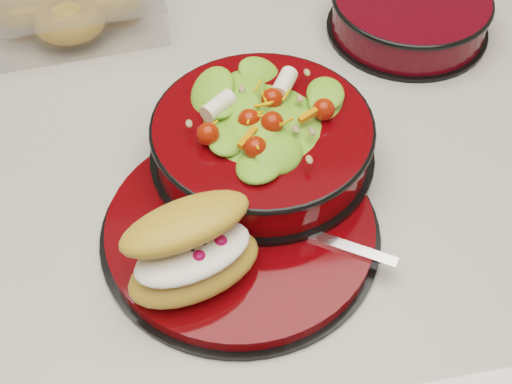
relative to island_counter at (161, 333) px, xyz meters
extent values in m
cube|color=white|center=(0.00, 0.00, -0.02)|extent=(1.16, 0.66, 0.86)
cube|color=#ACA89E|center=(0.00, 0.00, 0.43)|extent=(1.24, 0.74, 0.04)
cylinder|color=black|center=(0.11, -0.16, 0.45)|extent=(0.29, 0.29, 0.01)
cylinder|color=#5C0304|center=(0.11, -0.16, 0.46)|extent=(0.27, 0.27, 0.01)
torus|color=black|center=(0.12, -0.17, 0.46)|extent=(0.15, 0.15, 0.01)
cylinder|color=black|center=(0.15, -0.07, 0.47)|extent=(0.24, 0.24, 0.01)
cylinder|color=#5C0304|center=(0.15, -0.07, 0.49)|extent=(0.23, 0.23, 0.04)
torus|color=black|center=(0.15, -0.07, 0.51)|extent=(0.24, 0.24, 0.01)
ellipsoid|color=#518425|center=(0.15, -0.07, 0.51)|extent=(0.19, 0.19, 0.08)
sphere|color=#BB1707|center=(0.20, -0.07, 0.55)|extent=(0.02, 0.02, 0.02)
sphere|color=#BB1707|center=(0.17, -0.03, 0.55)|extent=(0.02, 0.02, 0.02)
sphere|color=#BB1707|center=(0.13, -0.03, 0.55)|extent=(0.02, 0.02, 0.02)
sphere|color=#BB1707|center=(0.10, -0.07, 0.55)|extent=(0.02, 0.02, 0.02)
sphere|color=#BB1707|center=(0.13, -0.11, 0.55)|extent=(0.02, 0.02, 0.02)
sphere|color=#BB1707|center=(0.17, -0.11, 0.55)|extent=(0.02, 0.02, 0.02)
cylinder|color=silver|center=(0.18, -0.03, 0.55)|extent=(0.04, 0.04, 0.02)
cylinder|color=silver|center=(0.11, -0.05, 0.55)|extent=(0.04, 0.04, 0.02)
cube|color=orange|center=(0.13, -0.10, 0.56)|extent=(0.03, 0.03, 0.01)
cube|color=orange|center=(0.20, -0.08, 0.56)|extent=(0.03, 0.02, 0.01)
ellipsoid|color=#BB8639|center=(0.06, -0.22, 0.48)|extent=(0.14, 0.11, 0.04)
ellipsoid|color=white|center=(0.06, -0.22, 0.51)|extent=(0.13, 0.09, 0.02)
ellipsoid|color=#BB8639|center=(0.06, -0.20, 0.53)|extent=(0.14, 0.10, 0.03)
sphere|color=#C30D3D|center=(0.04, -0.22, 0.51)|extent=(0.01, 0.01, 0.01)
sphere|color=#C30D3D|center=(0.06, -0.22, 0.51)|extent=(0.01, 0.01, 0.01)
sphere|color=#C30D3D|center=(0.08, -0.21, 0.51)|extent=(0.01, 0.01, 0.01)
sphere|color=#191947|center=(0.05, -0.21, 0.51)|extent=(0.01, 0.01, 0.01)
sphere|color=#191947|center=(0.07, -0.21, 0.51)|extent=(0.01, 0.01, 0.01)
sphere|color=#191947|center=(0.06, -0.22, 0.51)|extent=(0.01, 0.01, 0.01)
cube|color=silver|center=(0.20, -0.20, 0.47)|extent=(0.11, 0.08, 0.00)
cube|color=silver|center=(0.13, -0.16, 0.47)|extent=(0.05, 0.04, 0.00)
cube|color=white|center=(-0.05, 0.24, 0.47)|extent=(0.25, 0.19, 0.05)
ellipsoid|color=#BB8639|center=(-0.10, 0.24, 0.47)|extent=(0.09, 0.08, 0.05)
ellipsoid|color=#BB8639|center=(-0.05, 0.20, 0.47)|extent=(0.09, 0.08, 0.05)
cylinder|color=black|center=(0.39, 0.14, 0.45)|extent=(0.21, 0.21, 0.01)
cylinder|color=#48040B|center=(0.39, 0.14, 0.48)|extent=(0.20, 0.20, 0.05)
camera|label=1|loc=(0.05, -0.59, 1.03)|focal=50.00mm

